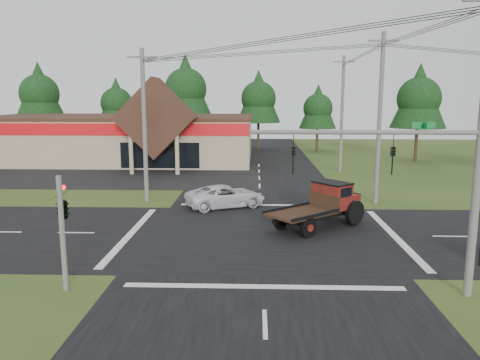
{
  "coord_description": "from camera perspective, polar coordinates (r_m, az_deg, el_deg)",
  "views": [
    {
      "loc": [
        -0.32,
        -24.02,
        7.17
      ],
      "look_at": [
        -1.3,
        4.37,
        2.2
      ],
      "focal_mm": 35.0,
      "sensor_mm": 36.0,
      "label": 1
    }
  ],
  "objects": [
    {
      "name": "antique_flatbed_truck",
      "position": [
        26.41,
        9.41,
        -3.14
      ],
      "size": [
        6.1,
        5.7,
        2.53
      ],
      "primitive_type": null,
      "rotation": [
        0.0,
        0.0,
        -0.86
      ],
      "color": "#4F0B10",
      "rests_on": "ground"
    },
    {
      "name": "tree_row_e",
      "position": [
        64.57,
        9.48,
        8.78
      ],
      "size": [
        5.04,
        5.04,
        9.09
      ],
      "color": "#332316",
      "rests_on": "ground"
    },
    {
      "name": "utility_pole_ne",
      "position": [
        33.11,
        16.66,
        7.3
      ],
      "size": [
        2.0,
        0.3,
        11.5
      ],
      "color": "#595651",
      "rests_on": "ground"
    },
    {
      "name": "parking_apron",
      "position": [
        45.71,
        -15.48,
        0.56
      ],
      "size": [
        28.0,
        14.0,
        0.02
      ],
      "primitive_type": "cube",
      "color": "black",
      "rests_on": "ground"
    },
    {
      "name": "white_pickup",
      "position": [
        31.21,
        -1.77,
        -1.97
      ],
      "size": [
        5.85,
        4.43,
        1.48
      ],
      "primitive_type": "imported",
      "rotation": [
        0.0,
        0.0,
        2.0
      ],
      "color": "silver",
      "rests_on": "ground"
    },
    {
      "name": "utility_pole_n",
      "position": [
        46.79,
        12.33,
        7.95
      ],
      "size": [
        2.0,
        0.3,
        11.2
      ],
      "color": "#595651",
      "rests_on": "ground"
    },
    {
      "name": "traffic_signal_mast",
      "position": [
        17.84,
        22.07,
        0.33
      ],
      "size": [
        8.12,
        0.24,
        7.0
      ],
      "color": "#595651",
      "rests_on": "ground"
    },
    {
      "name": "utility_pole_nw",
      "position": [
        32.98,
        -11.58,
        6.62
      ],
      "size": [
        2.0,
        0.3,
        10.5
      ],
      "color": "#595651",
      "rests_on": "ground"
    },
    {
      "name": "tree_side_ne",
      "position": [
        57.04,
        21.0,
        9.49
      ],
      "size": [
        6.16,
        6.16,
        11.11
      ],
      "color": "#332316",
      "rests_on": "ground"
    },
    {
      "name": "tree_row_a",
      "position": [
        70.57,
        -23.27,
        9.85
      ],
      "size": [
        6.72,
        6.72,
        12.12
      ],
      "color": "#332316",
      "rests_on": "ground"
    },
    {
      "name": "traffic_signal_corner",
      "position": [
        18.54,
        -20.88,
        -2.09
      ],
      "size": [
        0.53,
        2.48,
        4.4
      ],
      "color": "#595651",
      "rests_on": "ground"
    },
    {
      "name": "tree_row_c",
      "position": [
        65.75,
        -6.63,
        11.21
      ],
      "size": [
        7.28,
        7.28,
        13.13
      ],
      "color": "#332316",
      "rests_on": "ground"
    },
    {
      "name": "road_ew",
      "position": [
        25.07,
        2.64,
        -6.68
      ],
      "size": [
        120.0,
        12.0,
        0.02
      ],
      "primitive_type": "cube",
      "color": "black",
      "rests_on": "ground"
    },
    {
      "name": "road_ns",
      "position": [
        25.07,
        2.64,
        -6.69
      ],
      "size": [
        12.0,
        120.0,
        0.02
      ],
      "primitive_type": "cube",
      "color": "black",
      "rests_on": "ground"
    },
    {
      "name": "tree_row_b",
      "position": [
        68.89,
        -14.83,
        9.21
      ],
      "size": [
        5.6,
        5.6,
        10.1
      ],
      "color": "#332316",
      "rests_on": "ground"
    },
    {
      "name": "tree_row_d",
      "position": [
        66.02,
        2.28,
        10.1
      ],
      "size": [
        6.16,
        6.16,
        11.11
      ],
      "color": "#332316",
      "rests_on": "ground"
    },
    {
      "name": "cvs_building",
      "position": [
        55.93,
        -14.07,
        5.13
      ],
      "size": [
        30.4,
        18.2,
        9.19
      ],
      "color": "tan",
      "rests_on": "ground"
    },
    {
      "name": "ground",
      "position": [
        25.07,
        2.64,
        -6.71
      ],
      "size": [
        120.0,
        120.0,
        0.0
      ],
      "primitive_type": "plane",
      "color": "#2D491A",
      "rests_on": "ground"
    }
  ]
}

